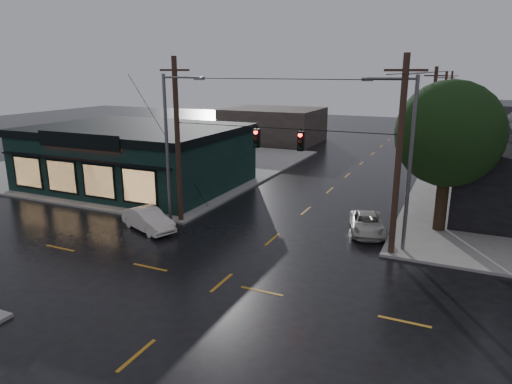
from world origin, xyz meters
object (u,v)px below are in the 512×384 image
at_px(corner_tree, 449,134).
at_px(sedan_cream, 148,220).
at_px(suv_silver, 367,224).
at_px(utility_pole_nw, 181,222).
at_px(utility_pole_ne, 391,255).

relative_size(corner_tree, sedan_cream, 2.16).
bearing_deg(corner_tree, suv_silver, -152.68).
relative_size(utility_pole_nw, suv_silver, 2.46).
bearing_deg(corner_tree, sedan_cream, -156.30).
height_order(utility_pole_nw, suv_silver, utility_pole_nw).
bearing_deg(corner_tree, utility_pole_ne, -112.76).
relative_size(corner_tree, utility_pole_nw, 0.86).
bearing_deg(corner_tree, utility_pole_nw, -162.09).
distance_m(utility_pole_nw, sedan_cream, 2.41).
bearing_deg(sedan_cream, suv_silver, -45.46).
xyz_separation_m(utility_pole_ne, sedan_cream, (-13.90, -2.14, 0.67)).
bearing_deg(suv_silver, utility_pole_ne, -73.11).
bearing_deg(utility_pole_nw, sedan_cream, -112.90).
distance_m(utility_pole_nw, suv_silver, 11.55).
relative_size(sedan_cream, suv_silver, 0.98).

